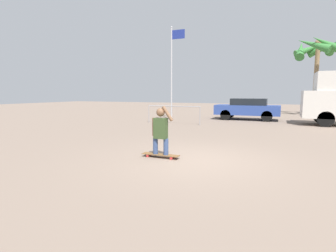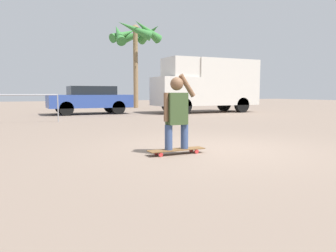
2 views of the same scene
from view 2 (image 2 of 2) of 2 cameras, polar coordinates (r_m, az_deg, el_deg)
The scene contains 7 objects.
ground_plane at distance 6.68m, azimuth 8.57°, elevation -4.01°, with size 80.00×80.00×0.00m, color gray.
skateboard at distance 6.06m, azimuth 1.51°, elevation -4.19°, with size 1.10×0.24×0.09m.
person_skateboarder at distance 5.98m, azimuth 1.52°, elevation 2.88°, with size 0.64×0.24×1.38m.
camper_van at distance 18.87m, azimuth 6.94°, elevation 7.35°, with size 6.07×2.02×3.00m.
parked_car_blue at distance 17.78m, azimuth -13.40°, elevation 4.59°, with size 4.25×1.81×1.46m.
palm_tree_near_van at distance 24.84m, azimuth -5.72°, elevation 15.39°, with size 3.64×3.91×6.32m.
plaza_railing_segment at distance 13.15m, azimuth -25.80°, elevation 4.14°, with size 3.33×0.05×1.08m.
Camera 2 is at (-3.69, -5.44, 1.14)m, focal length 35.00 mm.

